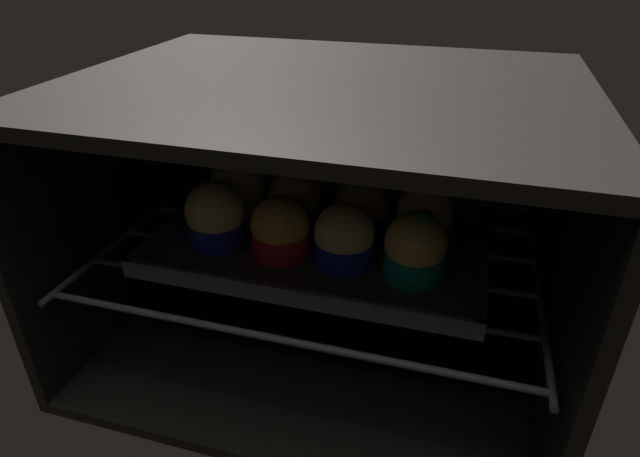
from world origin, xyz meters
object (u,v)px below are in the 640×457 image
object	(u,v)px
muffin_row0_col2	(344,238)
muffin_row1_col2	(362,209)
baking_tray	(320,245)
muffin_row0_col3	(415,249)
muffin_row0_col0	(216,216)
muffin_row1_col1	(296,201)
muffin_row0_col1	(281,230)
muffin_row1_col3	(425,215)
muffin_row1_col0	(239,190)

from	to	relation	value
muffin_row0_col2	muffin_row1_col2	distance (cm)	8.11
baking_tray	muffin_row0_col3	size ratio (longest dim) A/B	4.83
muffin_row1_col2	muffin_row0_col3	bearing A→B (deg)	-47.24
muffin_row0_col0	muffin_row1_col1	world-z (taller)	muffin_row0_col0
baking_tray	muffin_row0_col1	world-z (taller)	muffin_row0_col1
muffin_row1_col1	muffin_row1_col3	bearing A→B (deg)	0.62
muffin_row1_col2	muffin_row1_col1	bearing A→B (deg)	-177.61
muffin_row1_col2	muffin_row1_col3	size ratio (longest dim) A/B	0.98
muffin_row1_col1	muffin_row1_col3	distance (cm)	17.10
muffin_row0_col3	muffin_row1_col3	bearing A→B (deg)	89.36
baking_tray	muffin_row1_col0	distance (cm)	14.02
baking_tray	muffin_row0_col0	size ratio (longest dim) A/B	4.92
muffin_row0_col2	muffin_row1_col0	xyz separation A→B (cm)	(-16.83, 7.76, 0.61)
muffin_row0_col3	muffin_row0_col0	bearing A→B (deg)	178.40
muffin_row0_col2	muffin_row1_col1	size ratio (longest dim) A/B	0.99
muffin_row0_col0	muffin_row0_col3	world-z (taller)	muffin_row0_col3
muffin_row0_col2	baking_tray	bearing A→B (deg)	136.62
muffin_row0_col1	muffin_row1_col3	world-z (taller)	muffin_row1_col3
muffin_row1_col0	muffin_row1_col1	world-z (taller)	muffin_row1_col0
muffin_row0_col0	muffin_row1_col3	distance (cm)	26.27
baking_tray	muffin_row1_col2	xyz separation A→B (cm)	(4.42, 4.20, 3.79)
muffin_row0_col2	muffin_row1_col0	bearing A→B (deg)	155.24
muffin_row0_col1	baking_tray	bearing A→B (deg)	45.55
baking_tray	muffin_row0_col3	world-z (taller)	muffin_row0_col3
muffin_row1_col0	muffin_row1_col2	bearing A→B (deg)	1.13
muffin_row0_col1	muffin_row0_col3	distance (cm)	16.38
muffin_row0_col1	muffin_row1_col1	distance (cm)	7.79
muffin_row1_col1	muffin_row1_col2	size ratio (longest dim) A/B	0.98
muffin_row1_col0	muffin_row0_col1	bearing A→B (deg)	-41.36
muffin_row0_col2	muffin_row1_col1	distance (cm)	11.58
muffin_row0_col3	muffin_row1_col0	distance (cm)	26.58
muffin_row0_col2	muffin_row0_col1	bearing A→B (deg)	-179.77
muffin_row0_col2	muffin_row1_col2	bearing A→B (deg)	87.86
muffin_row0_col0	muffin_row0_col2	xyz separation A→B (cm)	(16.58, -0.06, -0.47)
muffin_row0_col3	muffin_row1_col3	xyz separation A→B (cm)	(0.10, 8.55, -0.08)
muffin_row0_col2	muffin_row0_col3	bearing A→B (deg)	-4.37
baking_tray	muffin_row1_col0	xyz separation A→B (cm)	(-12.71, 3.87, 4.47)
muffin_row0_col3	muffin_row0_col2	bearing A→B (deg)	175.63
muffin_row0_col0	muffin_row1_col2	distance (cm)	18.71
muffin_row0_col1	muffin_row1_col2	xyz separation A→B (cm)	(8.28, 8.13, -0.00)
muffin_row0_col2	muffin_row1_col1	world-z (taller)	same
baking_tray	muffin_row1_col1	bearing A→B (deg)	139.55
muffin_row0_col0	muffin_row1_col0	bearing A→B (deg)	91.87
muffin_row0_col1	muffin_row0_col3	size ratio (longest dim) A/B	0.88
baking_tray	muffin_row1_col3	size ratio (longest dim) A/B	5.17
baking_tray	muffin_row1_col1	xyz separation A→B (cm)	(-4.49, 3.83, 3.92)
muffin_row0_col0	muffin_row0_col2	bearing A→B (deg)	-0.19
muffin_row0_col3	muffin_row1_col3	distance (cm)	8.56
baking_tray	muffin_row1_col1	world-z (taller)	muffin_row1_col1
muffin_row0_col3	muffin_row1_col2	world-z (taller)	muffin_row0_col3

